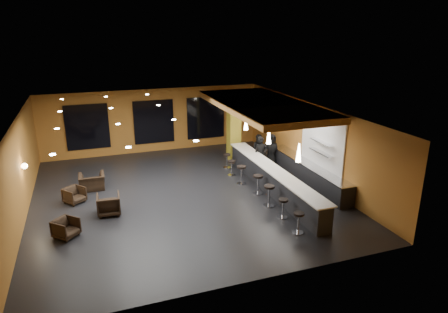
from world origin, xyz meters
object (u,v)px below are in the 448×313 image
object	(u,v)px
bar_stool_2	(269,193)
pendant_1	(269,136)
bar_stool_1	(283,206)
bar_stool_4	(242,173)
bar_counter	(272,181)
staff_b	(259,150)
prep_counter	(307,173)
armchair_d	(92,182)
pendant_2	(246,123)
bar_stool_6	(227,159)
armchair_c	(74,195)
staff_c	(271,150)
column	(234,127)
armchair_a	(66,228)
bar_stool_3	(258,182)
pendant_0	(299,153)
armchair_b	(109,204)
bar_stool_5	(232,166)
staff_a	(261,155)

from	to	relation	value
bar_stool_2	pendant_1	bearing A→B (deg)	66.48
bar_stool_1	bar_stool_4	world-z (taller)	bar_stool_4
bar_counter	staff_b	world-z (taller)	staff_b
prep_counter	armchair_d	bearing A→B (deg)	165.67
pendant_2	bar_stool_6	world-z (taller)	pendant_2
armchair_c	bar_counter	bearing A→B (deg)	-50.12
bar_stool_1	armchair_c	bearing A→B (deg)	151.16
prep_counter	staff_c	distance (m)	2.56
armchair_d	column	bearing A→B (deg)	-165.55
armchair_a	bar_stool_3	distance (m)	7.64
column	bar_stool_3	xyz separation A→B (m)	(-0.66, -4.59, -1.22)
armchair_a	bar_stool_6	xyz separation A→B (m)	(7.42, 4.61, 0.14)
staff_b	bar_stool_4	xyz separation A→B (m)	(-1.81, -2.09, -0.26)
staff_c	armchair_c	bearing A→B (deg)	-171.10
bar_stool_6	bar_stool_3	bearing A→B (deg)	-87.85
column	armchair_c	bearing A→B (deg)	-159.70
bar_counter	bar_stool_3	xyz separation A→B (m)	(-0.66, 0.01, 0.03)
column	bar_stool_4	bearing A→B (deg)	-105.21
pendant_2	pendant_0	bearing A→B (deg)	-90.00
pendant_0	armchair_b	bearing A→B (deg)	162.24
bar_stool_5	bar_stool_1	bearing A→B (deg)	-87.13
pendant_2	staff_b	xyz separation A→B (m)	(0.90, 0.34, -1.55)
pendant_2	armchair_c	bearing A→B (deg)	-170.44
pendant_1	armchair_d	world-z (taller)	pendant_1
staff_c	bar_stool_5	size ratio (longest dim) A/B	2.26
bar_stool_4	prep_counter	bearing A→B (deg)	-14.58
armchair_a	bar_stool_5	size ratio (longest dim) A/B	0.97
prep_counter	pendant_2	size ratio (longest dim) A/B	8.57
staff_c	armchair_d	world-z (taller)	staff_c
pendant_2	armchair_c	distance (m)	8.30
armchair_c	bar_stool_5	xyz separation A→B (m)	(6.99, 0.73, 0.15)
bar_stool_2	armchair_b	bearing A→B (deg)	166.90
staff_b	armchair_a	bearing A→B (deg)	-128.87
column	staff_b	size ratio (longest dim) A/B	2.19
pendant_2	bar_counter	bearing A→B (deg)	-90.00
bar_stool_6	bar_counter	bearing A→B (deg)	-77.14
pendant_0	bar_stool_1	size ratio (longest dim) A/B	0.94
bar_counter	armchair_a	world-z (taller)	bar_counter
prep_counter	bar_stool_4	size ratio (longest dim) A/B	7.08
pendant_1	bar_stool_1	world-z (taller)	pendant_1
prep_counter	staff_a	bearing A→B (deg)	129.74
armchair_a	armchair_b	size ratio (longest dim) A/B	0.84
column	staff_a	xyz separation A→B (m)	(0.50, -2.30, -0.86)
pendant_1	bar_stool_4	world-z (taller)	pendant_1
prep_counter	bar_stool_3	distance (m)	2.71
armchair_a	armchair_d	distance (m)	4.12
armchair_c	bar_stool_3	bearing A→B (deg)	-51.09
pendant_1	armchair_d	xyz separation A→B (m)	(-7.22, 2.36, -2.00)
bar_counter	prep_counter	size ratio (longest dim) A/B	1.33
armchair_d	bar_stool_6	xyz separation A→B (m)	(6.43, 0.61, 0.12)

